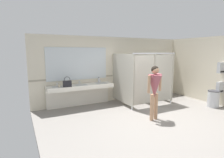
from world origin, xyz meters
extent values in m
cube|color=gray|center=(0.00, 0.00, -0.05)|extent=(6.76, 5.42, 0.10)
cube|color=beige|center=(0.00, 2.47, 1.30)|extent=(6.76, 0.12, 2.60)
cube|color=beige|center=(3.14, 0.00, 1.30)|extent=(0.12, 5.42, 2.60)
cube|color=#9E937F|center=(0.00, 2.40, 1.05)|extent=(6.76, 0.01, 0.06)
cube|color=silver|center=(-1.67, 2.09, 0.77)|extent=(2.39, 0.60, 0.14)
cube|color=silver|center=(-1.67, 2.35, 0.35)|extent=(2.39, 0.08, 0.70)
cube|color=#ADADA8|center=(-2.47, 2.06, 0.79)|extent=(0.42, 0.33, 0.11)
cylinder|color=silver|center=(-2.47, 2.30, 0.89)|extent=(0.04, 0.04, 0.11)
cylinder|color=silver|center=(-2.47, 2.24, 0.94)|extent=(0.03, 0.11, 0.03)
sphere|color=silver|center=(-2.40, 2.31, 0.87)|extent=(0.04, 0.04, 0.04)
cube|color=#ADADA8|center=(-1.67, 2.06, 0.79)|extent=(0.42, 0.33, 0.11)
cylinder|color=silver|center=(-1.67, 2.30, 0.89)|extent=(0.04, 0.04, 0.11)
cylinder|color=silver|center=(-1.67, 2.24, 0.94)|extent=(0.03, 0.11, 0.03)
sphere|color=silver|center=(-1.60, 2.31, 0.87)|extent=(0.04, 0.04, 0.04)
cube|color=#ADADA8|center=(-0.88, 2.06, 0.79)|extent=(0.42, 0.33, 0.11)
cylinder|color=silver|center=(-0.88, 2.30, 0.89)|extent=(0.04, 0.04, 0.11)
cylinder|color=silver|center=(-0.88, 2.24, 0.94)|extent=(0.03, 0.11, 0.03)
sphere|color=silver|center=(-0.81, 2.31, 0.87)|extent=(0.04, 0.04, 0.04)
cube|color=silver|center=(-1.67, 2.40, 1.58)|extent=(2.29, 0.02, 1.19)
cube|color=#B2AD9E|center=(-0.20, 1.64, 1.03)|extent=(0.03, 1.49, 1.83)
cylinder|color=silver|center=(-0.20, 0.96, 0.06)|extent=(0.05, 0.05, 0.12)
cube|color=#B2AD9E|center=(0.71, 1.64, 1.03)|extent=(0.03, 1.49, 1.83)
cylinder|color=silver|center=(0.71, 0.96, 0.06)|extent=(0.05, 0.05, 0.12)
cube|color=#B2AD9E|center=(1.62, 1.64, 1.03)|extent=(0.03, 1.49, 1.83)
cylinder|color=silver|center=(1.62, 0.96, 0.06)|extent=(0.05, 0.05, 0.12)
cube|color=#B2AD9E|center=(0.26, 0.93, 1.03)|extent=(0.83, 0.03, 1.73)
cube|color=#B2AD9E|center=(1.17, 0.93, 1.03)|extent=(0.83, 0.03, 1.73)
cube|color=#B7BABF|center=(0.71, 0.93, 1.97)|extent=(1.88, 0.04, 0.04)
cube|color=#B7BABF|center=(3.01, -0.10, 1.44)|extent=(0.38, 0.12, 0.40)
cube|color=black|center=(3.01, -0.16, 1.30)|extent=(0.30, 0.01, 0.06)
cube|color=#B7BABF|center=(3.01, -0.13, 0.72)|extent=(0.39, 0.12, 0.41)
cube|color=black|center=(3.01, -0.19, 0.57)|extent=(0.31, 0.01, 0.06)
cylinder|color=#B7BABF|center=(2.67, -0.10, 0.29)|extent=(0.40, 0.40, 0.58)
cylinder|color=#333338|center=(2.67, -0.10, 0.60)|extent=(0.41, 0.41, 0.03)
cylinder|color=tan|center=(-0.04, -0.07, 0.40)|extent=(0.11, 0.11, 0.80)
cylinder|color=tan|center=(-0.21, -0.10, 0.40)|extent=(0.11, 0.11, 0.80)
cone|color=#994C56|center=(-0.13, -0.09, 1.02)|extent=(0.46, 0.46, 0.68)
cube|color=#994C56|center=(-0.13, -0.09, 1.33)|extent=(0.45, 0.23, 0.10)
cylinder|color=tan|center=(0.12, -0.05, 1.11)|extent=(0.08, 0.08, 0.51)
cylinder|color=tan|center=(-0.37, -0.13, 1.11)|extent=(0.08, 0.08, 0.51)
sphere|color=tan|center=(-0.13, -0.09, 1.50)|extent=(0.22, 0.22, 0.22)
sphere|color=black|center=(-0.13, -0.08, 1.51)|extent=(0.22, 0.22, 0.22)
cube|color=black|center=(-2.20, 1.94, 0.94)|extent=(0.28, 0.12, 0.21)
torus|color=black|center=(-2.20, 1.94, 1.09)|extent=(0.21, 0.02, 0.21)
cylinder|color=white|center=(-0.89, 2.27, 0.93)|extent=(0.07, 0.07, 0.17)
cylinder|color=black|center=(-0.89, 2.27, 1.03)|extent=(0.03, 0.03, 0.04)
cylinder|color=beige|center=(-2.45, 2.01, 0.89)|extent=(0.07, 0.07, 0.09)
camera|label=1|loc=(-3.63, -4.13, 2.03)|focal=29.01mm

